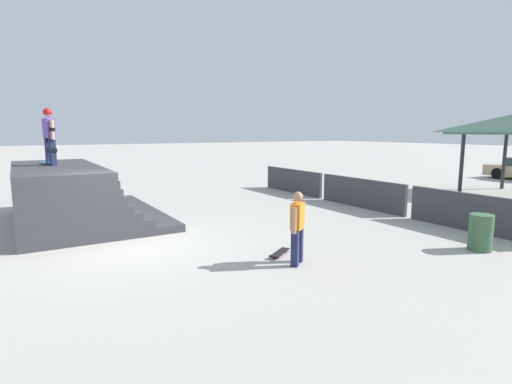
{
  "coord_description": "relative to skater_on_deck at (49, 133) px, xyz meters",
  "views": [
    {
      "loc": [
        9.59,
        -2.17,
        2.74
      ],
      "look_at": [
        -0.45,
        3.9,
        0.95
      ],
      "focal_mm": 28.0,
      "sensor_mm": 36.0,
      "label": 1
    }
  ],
  "objects": [
    {
      "name": "ground_plane",
      "position": [
        3.76,
        1.24,
        -2.7
      ],
      "size": [
        160.0,
        160.0,
        0.0
      ],
      "primitive_type": "plane",
      "color": "#ADA8A0"
    },
    {
      "name": "quarter_pipe_ramp",
      "position": [
        0.27,
        0.39,
        -1.92
      ],
      "size": [
        5.88,
        3.99,
        1.73
      ],
      "color": "#38383D",
      "rests_on": "ground"
    },
    {
      "name": "skater_on_deck",
      "position": [
        0.0,
        0.0,
        0.0
      ],
      "size": [
        0.73,
        0.33,
        1.68
      ],
      "rotation": [
        0.0,
        0.0,
        0.25
      ],
      "color": "#1E2347",
      "rests_on": "quarter_pipe_ramp"
    },
    {
      "name": "skateboard_on_deck",
      "position": [
        -0.41,
        -0.09,
        -0.91
      ],
      "size": [
        0.82,
        0.38,
        0.09
      ],
      "rotation": [
        0.0,
        0.0,
        0.24
      ],
      "color": "silver",
      "rests_on": "quarter_pipe_ramp"
    },
    {
      "name": "bystander_walking",
      "position": [
        6.94,
        3.95,
        -1.85
      ],
      "size": [
        0.45,
        0.55,
        1.53
      ],
      "rotation": [
        0.0,
        0.0,
        2.22
      ],
      "color": "#1E2347",
      "rests_on": "ground"
    },
    {
      "name": "skateboard_on_ground",
      "position": [
        6.28,
        3.96,
        -2.64
      ],
      "size": [
        0.6,
        0.76,
        0.09
      ],
      "rotation": [
        0.0,
        0.0,
        5.3
      ],
      "color": "red",
      "rests_on": "ground"
    },
    {
      "name": "barrier_fence",
      "position": [
        3.1,
        9.73,
        -2.17
      ],
      "size": [
        12.29,
        0.12,
        1.05
      ],
      "color": "#3D3D42",
      "rests_on": "ground"
    },
    {
      "name": "trash_bin",
      "position": [
        8.37,
        8.16,
        -2.27
      ],
      "size": [
        0.52,
        0.52,
        0.85
      ],
      "primitive_type": "cylinder",
      "color": "#385B3D",
      "rests_on": "ground"
    }
  ]
}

